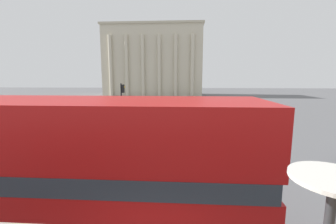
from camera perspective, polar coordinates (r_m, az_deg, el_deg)
The scene contains 8 objects.
double_decker_bus at distance 6.71m, azimuth -25.59°, elevation -12.69°, with size 10.46×2.69×4.12m.
cafe_dining_table at distance 2.11m, azimuth 36.15°, elevation -17.93°, with size 0.60×0.60×0.73m.
plaza_building_left at distance 61.23m, azimuth -3.62°, elevation 12.74°, with size 25.49×11.81×17.89m.
traffic_light_near at distance 12.03m, azimuth -10.79°, elevation -3.64°, with size 0.42×0.24×3.20m.
traffic_light_mid at distance 19.82m, azimuth -11.55°, elevation 2.91°, with size 0.42×0.24×4.17m.
car_silver at distance 21.76m, azimuth -15.22°, elevation -2.05°, with size 4.20×1.93×1.35m.
car_white at distance 21.61m, azimuth 14.77°, elevation -2.10°, with size 4.20×1.93×1.35m.
pedestrian_black at distance 34.19m, azimuth 13.08°, elevation 2.40°, with size 0.32×0.32×1.75m.
Camera 1 is at (0.55, -1.93, 4.66)m, focal length 24.00 mm.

